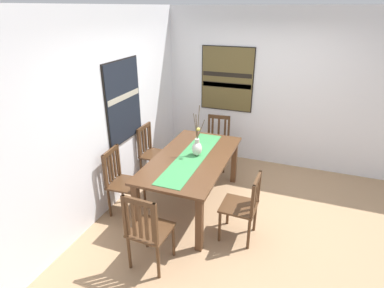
% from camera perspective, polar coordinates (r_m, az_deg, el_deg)
% --- Properties ---
extents(ground_plane, '(6.40, 6.40, 0.03)m').
position_cam_1_polar(ground_plane, '(4.52, 8.70, -12.92)').
color(ground_plane, '#A37F5B').
extents(wall_back, '(6.40, 0.12, 2.70)m').
position_cam_1_polar(wall_back, '(4.56, -13.69, 6.34)').
color(wall_back, silver).
rests_on(wall_back, ground_plane).
extents(wall_side, '(0.12, 6.40, 2.70)m').
position_cam_1_polar(wall_side, '(5.63, 13.79, 9.63)').
color(wall_side, silver).
rests_on(wall_side, ground_plane).
extents(dining_table, '(1.86, 0.99, 0.77)m').
position_cam_1_polar(dining_table, '(4.34, -0.02, -3.64)').
color(dining_table, '#51331E').
rests_on(dining_table, ground_plane).
extents(table_runner, '(1.71, 0.36, 0.01)m').
position_cam_1_polar(table_runner, '(4.30, -0.02, -2.37)').
color(table_runner, '#388447').
rests_on(table_runner, dining_table).
extents(centerpiece_vase, '(0.17, 0.15, 0.71)m').
position_cam_1_polar(centerpiece_vase, '(4.30, 0.93, -0.63)').
color(centerpiece_vase, silver).
rests_on(centerpiece_vase, dining_table).
extents(chair_0, '(0.45, 0.45, 0.92)m').
position_cam_1_polar(chair_0, '(5.55, 4.56, 0.49)').
color(chair_0, '#4C301C').
rests_on(chair_0, ground_plane).
extents(chair_1, '(0.45, 0.45, 0.94)m').
position_cam_1_polar(chair_1, '(4.40, -12.78, -6.48)').
color(chair_1, '#4C301C').
rests_on(chair_1, ground_plane).
extents(chair_2, '(0.44, 0.44, 0.96)m').
position_cam_1_polar(chair_2, '(3.47, -8.16, -15.24)').
color(chair_2, '#4C301C').
rests_on(chair_2, ground_plane).
extents(chair_3, '(0.43, 0.43, 0.93)m').
position_cam_1_polar(chair_3, '(5.16, -7.30, -1.46)').
color(chair_3, '#4C301C').
rests_on(chair_3, ground_plane).
extents(chair_4, '(0.43, 0.43, 0.88)m').
position_cam_1_polar(chair_4, '(3.89, 9.34, -11.08)').
color(chair_4, '#4C301C').
rests_on(chair_4, ground_plane).
extents(painting_on_back_wall, '(0.85, 0.05, 1.17)m').
position_cam_1_polar(painting_on_back_wall, '(4.57, -12.48, 7.62)').
color(painting_on_back_wall, black).
extents(painting_on_side_wall, '(0.05, 0.94, 1.13)m').
position_cam_1_polar(painting_on_side_wall, '(5.67, 6.44, 11.70)').
color(painting_on_side_wall, black).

